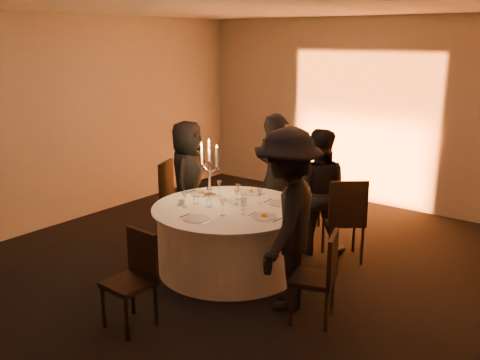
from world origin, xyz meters
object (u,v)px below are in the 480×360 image
Objects in this scene: banquet_table at (230,238)px; chair_back_right at (345,215)px; candelabra at (209,176)px; guest_right at (287,220)px; chair_front at (134,274)px; chair_left at (174,193)px; guest_back_left at (276,178)px; guest_back_right at (317,192)px; chair_right at (321,273)px; guest_left at (188,179)px; chair_back_left at (298,190)px; coffee_cup at (181,202)px.

chair_back_right is (0.97, 1.02, 0.21)m from banquet_table.
guest_right is at bearing -20.41° from candelabra.
chair_front is at bearing -72.46° from candelabra.
guest_back_left is (1.24, 0.66, 0.28)m from chair_left.
guest_back_right reaches higher than chair_left.
guest_back_left is at bearing -31.46° from guest_back_right.
guest_right is (2.37, -0.84, 0.35)m from chair_left.
candelabra is (-0.35, -0.94, 0.16)m from guest_back_left.
guest_back_left is 2.39× the size of candelabra.
chair_front is 2.68m from guest_back_right.
chair_front is 2.71m from guest_back_left.
chair_right is 0.53× the size of guest_back_left.
chair_right is at bearing -136.75° from guest_left.
chair_left is 0.55× the size of guest_right.
guest_back_right reaches higher than chair_back_left.
coffee_cup is (-1.51, 0.07, -0.12)m from guest_right.
chair_back_right reaches higher than coffee_cup.
guest_left is at bearing -129.50° from chair_right.
candelabra is (-1.93, 0.64, 0.51)m from chair_right.
banquet_table is 1.04× the size of guest_back_left.
chair_left is at bearing -128.56° from guest_right.
banquet_table is 0.97× the size of guest_right.
guest_right is at bearing 133.19° from guest_back_left.
guest_right reaches higher than guest_left.
guest_right reaches higher than chair_front.
chair_left reaches higher than coffee_cup.
guest_back_left is (-0.20, 2.68, 0.35)m from chair_front.
guest_left reaches higher than chair_left.
chair_back_left is 0.64× the size of guest_left.
chair_back_left reaches higher than chair_right.
chair_left is at bearing 160.33° from banquet_table.
chair_back_right is 1.46× the size of candelabra.
candelabra is (-0.48, 0.20, 0.64)m from banquet_table.
chair_right is (1.54, -2.11, -0.07)m from chair_back_left.
chair_back_left is at bearing -71.77° from chair_back_right.
guest_back_right is (-0.43, 0.07, 0.20)m from chair_back_right.
guest_back_left reaches higher than guest_back_right.
guest_back_left reaches higher than coffee_cup.
chair_front is at bearing -57.26° from guest_right.
guest_left is 1.21m from guest_back_left.
candelabra is (-0.55, 1.74, 0.50)m from chair_front.
banquet_table is 1.19m from guest_right.
candelabra is at bearing -126.93° from chair_right.
chair_front is 0.50× the size of guest_right.
guest_right reaches higher than chair_right.
coffee_cup is at bearing 26.13° from guest_back_right.
chair_back_left is 2.00m from coffee_cup.
banquet_table is 1.68m from chair_back_left.
banquet_table is at bearing 29.25° from coffee_cup.
chair_back_right is 0.57× the size of guest_right.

